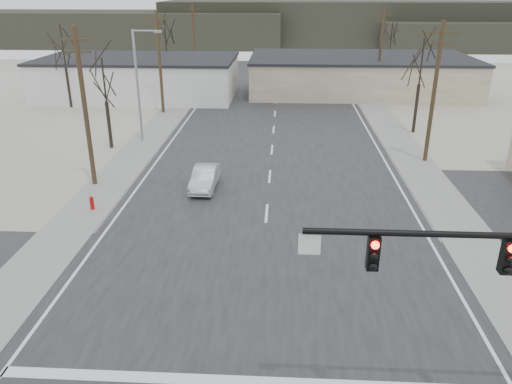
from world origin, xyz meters
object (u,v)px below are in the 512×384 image
car_far_a (323,88)px  car_far_b (285,63)px  sedan_crossing (205,178)px  fire_hydrant (92,203)px

car_far_a → car_far_b: 20.84m
car_far_a → car_far_b: bearing=-81.3°
car_far_b → sedan_crossing: bearing=-76.5°
car_far_a → car_far_b: car_far_a is taller
sedan_crossing → car_far_a: (9.72, 30.59, 0.06)m
car_far_a → fire_hydrant: bearing=61.1°
sedan_crossing → car_far_a: car_far_a is taller
fire_hydrant → car_far_a: car_far_a is taller
car_far_a → car_far_b: size_ratio=1.22×
car_far_b → fire_hydrant: bearing=-82.4°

